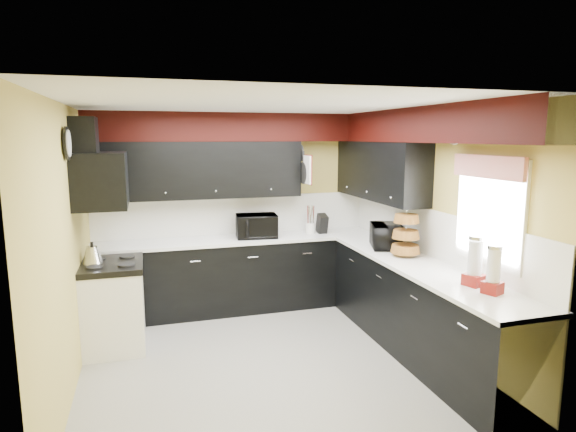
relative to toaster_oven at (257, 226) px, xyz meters
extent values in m
plane|color=gray|center=(-0.21, -1.46, -1.09)|extent=(3.60, 3.60, 0.00)
cube|color=#E0C666|center=(-0.21, 0.34, 0.16)|extent=(3.60, 0.06, 2.50)
cube|color=#E0C666|center=(1.59, -1.46, 0.16)|extent=(0.06, 3.60, 2.50)
cube|color=#E0C666|center=(-2.01, -1.46, 0.16)|extent=(0.06, 3.60, 2.50)
cube|color=white|center=(-0.21, -1.46, 1.41)|extent=(3.60, 3.60, 0.06)
cube|color=black|center=(-0.21, 0.04, -0.64)|extent=(3.60, 0.60, 0.90)
cube|color=black|center=(1.29, -1.76, -0.64)|extent=(0.60, 3.00, 0.90)
cube|color=white|center=(-0.21, 0.04, -0.17)|extent=(3.62, 0.64, 0.04)
cube|color=white|center=(1.29, -1.76, -0.17)|extent=(0.64, 3.02, 0.04)
cube|color=white|center=(-0.21, 0.33, 0.10)|extent=(3.60, 0.02, 0.50)
cube|color=white|center=(1.58, -1.46, 0.10)|extent=(0.02, 3.60, 0.50)
cube|color=black|center=(-0.71, 0.17, 0.71)|extent=(2.60, 0.35, 0.70)
cube|color=black|center=(1.42, -0.56, 0.71)|extent=(0.35, 1.80, 0.70)
cube|color=black|center=(-0.21, 0.16, 1.24)|extent=(3.60, 0.36, 0.35)
cube|color=black|center=(1.41, -1.64, 1.24)|extent=(0.36, 3.24, 0.35)
cube|color=white|center=(-1.71, -0.71, -0.66)|extent=(0.60, 0.75, 0.86)
cube|color=black|center=(-1.71, -0.71, -0.20)|extent=(0.62, 0.77, 0.06)
cube|color=black|center=(-1.76, -0.71, 0.69)|extent=(0.50, 0.78, 0.55)
cube|color=black|center=(-1.89, -0.71, 1.11)|extent=(0.24, 0.40, 0.40)
cube|color=red|center=(1.52, -2.36, 0.86)|extent=(0.04, 0.88, 0.20)
cube|color=white|center=(0.62, -0.16, 0.71)|extent=(0.03, 0.26, 0.35)
imported|color=black|center=(0.00, 0.00, 0.00)|extent=(0.55, 0.48, 0.29)
imported|color=black|center=(1.31, -0.99, -0.01)|extent=(0.47, 0.57, 0.27)
cylinder|color=white|center=(0.75, 0.06, -0.08)|extent=(0.16, 0.16, 0.14)
cube|color=black|center=(0.89, 0.01, -0.02)|extent=(0.12, 0.16, 0.25)
camera|label=1|loc=(-1.34, -5.87, 1.12)|focal=30.00mm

